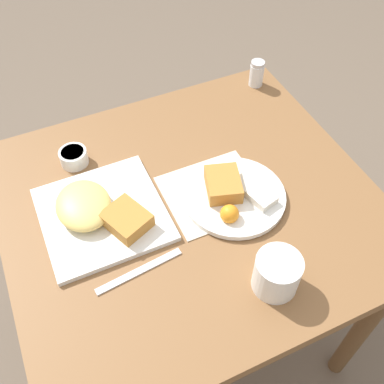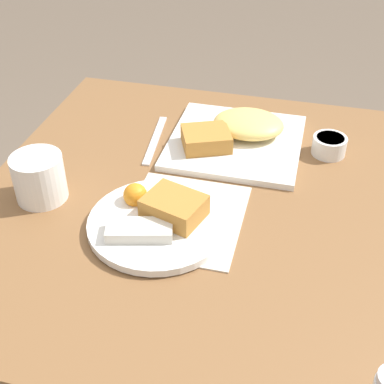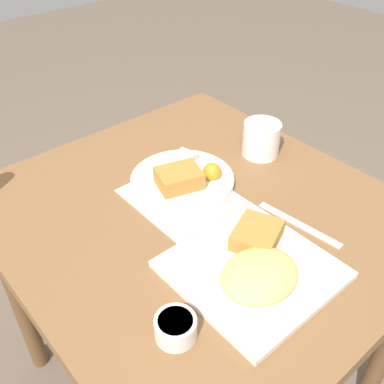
# 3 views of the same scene
# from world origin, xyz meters

# --- Properties ---
(ground_plane) EXTENTS (8.00, 8.00, 0.00)m
(ground_plane) POSITION_xyz_m (0.00, 0.00, 0.00)
(ground_plane) COLOR brown
(dining_table) EXTENTS (0.81, 0.89, 0.71)m
(dining_table) POSITION_xyz_m (0.00, 0.00, 0.62)
(dining_table) COLOR brown
(dining_table) RESTS_ON ground_plane
(menu_card) EXTENTS (0.21, 0.23, 0.00)m
(menu_card) POSITION_xyz_m (-0.00, 0.06, 0.71)
(menu_card) COLOR beige
(menu_card) RESTS_ON dining_table
(plate_square_near) EXTENTS (0.28, 0.28, 0.06)m
(plate_square_near) POSITION_xyz_m (-0.05, -0.21, 0.73)
(plate_square_near) COLOR white
(plate_square_near) RESTS_ON dining_table
(plate_oval_far) EXTENTS (0.25, 0.25, 0.05)m
(plate_oval_far) POSITION_xyz_m (0.04, 0.10, 0.73)
(plate_oval_far) COLOR white
(plate_oval_far) RESTS_ON menu_card
(sauce_ramekin) EXTENTS (0.07, 0.07, 0.04)m
(sauce_ramekin) POSITION_xyz_m (-0.24, -0.22, 0.73)
(sauce_ramekin) COLOR white
(sauce_ramekin) RESTS_ON dining_table
(butter_knife) EXTENTS (0.04, 0.20, 0.00)m
(butter_knife) POSITION_xyz_m (0.13, -0.18, 0.71)
(butter_knife) COLOR silver
(butter_knife) RESTS_ON dining_table
(coffee_mug) EXTENTS (0.10, 0.10, 0.09)m
(coffee_mug) POSITION_xyz_m (0.28, 0.07, 0.75)
(coffee_mug) COLOR white
(coffee_mug) RESTS_ON dining_table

